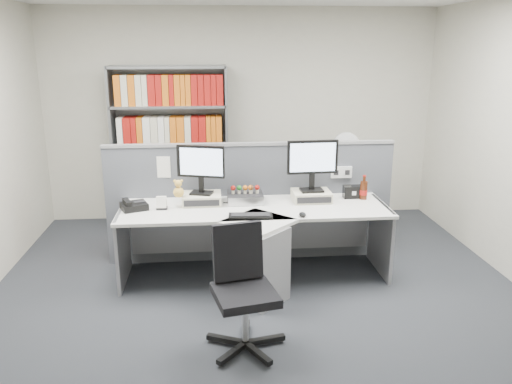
{
  "coord_description": "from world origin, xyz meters",
  "views": [
    {
      "loc": [
        -0.41,
        -3.9,
        2.23
      ],
      "look_at": [
        0.0,
        0.65,
        0.92
      ],
      "focal_mm": 36.0,
      "sensor_mm": 36.0,
      "label": 1
    }
  ],
  "objects": [
    {
      "name": "office_chair",
      "position": [
        -0.2,
        -0.4,
        0.5
      ],
      "size": [
        0.61,
        0.6,
        0.93
      ],
      "color": "silver",
      "rests_on": "ground"
    },
    {
      "name": "desk_calendar",
      "position": [
        -0.89,
        0.83,
        0.77
      ],
      "size": [
        0.11,
        0.08,
        0.13
      ],
      "color": "black",
      "rests_on": "desk"
    },
    {
      "name": "ground",
      "position": [
        0.0,
        0.0,
        0.0
      ],
      "size": [
        5.5,
        5.5,
        0.0
      ],
      "primitive_type": "plane",
      "color": "#32353B",
      "rests_on": "ground"
    },
    {
      "name": "desktop_pc",
      "position": [
        -0.08,
        0.99,
        0.77
      ],
      "size": [
        0.35,
        0.31,
        0.09
      ],
      "color": "black",
      "rests_on": "desk"
    },
    {
      "name": "shelving_unit",
      "position": [
        -0.9,
        2.44,
        0.98
      ],
      "size": [
        1.41,
        0.4,
        2.0
      ],
      "color": "slate",
      "rests_on": "ground"
    },
    {
      "name": "desk",
      "position": [
        0.0,
        0.6,
        0.46
      ],
      "size": [
        2.6,
        1.2,
        0.72
      ],
      "color": "white",
      "rests_on": "ground"
    },
    {
      "name": "keyboard",
      "position": [
        -0.06,
        0.52,
        0.73
      ],
      "size": [
        0.41,
        0.17,
        0.03
      ],
      "color": "black",
      "rests_on": "desk"
    },
    {
      "name": "speaker",
      "position": [
        1.03,
        1.04,
        0.78
      ],
      "size": [
        0.19,
        0.11,
        0.13
      ],
      "primitive_type": "cube",
      "color": "black",
      "rests_on": "desk"
    },
    {
      "name": "filing_cabinet",
      "position": [
        1.2,
        1.99,
        0.35
      ],
      "size": [
        0.45,
        0.61,
        0.7
      ],
      "color": "slate",
      "rests_on": "ground"
    },
    {
      "name": "monitor_left",
      "position": [
        -0.51,
        0.98,
        1.11
      ],
      "size": [
        0.46,
        0.2,
        0.48
      ],
      "color": "black",
      "rests_on": "monitor_riser_left"
    },
    {
      "name": "figurines",
      "position": [
        -0.07,
        0.98,
        0.86
      ],
      "size": [
        0.29,
        0.05,
        0.09
      ],
      "color": "beige",
      "rests_on": "desktop_pc"
    },
    {
      "name": "desk_fan",
      "position": [
        1.2,
        1.99,
        1.04
      ],
      "size": [
        0.32,
        0.19,
        0.54
      ],
      "color": "white",
      "rests_on": "filing_cabinet"
    },
    {
      "name": "plush_toy",
      "position": [
        -0.73,
        0.88,
        0.9
      ],
      "size": [
        0.1,
        0.1,
        0.18
      ],
      "color": "gold",
      "rests_on": "monitor_riser_left"
    },
    {
      "name": "monitor_right",
      "position": [
        0.59,
        0.98,
        1.13
      ],
      "size": [
        0.51,
        0.17,
        0.52
      ],
      "color": "black",
      "rests_on": "monitor_riser_right"
    },
    {
      "name": "room_shell",
      "position": [
        0.0,
        0.0,
        1.79
      ],
      "size": [
        5.04,
        5.54,
        2.72
      ],
      "color": "beige",
      "rests_on": "ground"
    },
    {
      "name": "monitor_riser_right",
      "position": [
        0.59,
        0.98,
        0.77
      ],
      "size": [
        0.38,
        0.31,
        0.1
      ],
      "color": "beige",
      "rests_on": "desk"
    },
    {
      "name": "desk_phone",
      "position": [
        -1.16,
        0.85,
        0.76
      ],
      "size": [
        0.29,
        0.28,
        0.1
      ],
      "color": "black",
      "rests_on": "desk"
    },
    {
      "name": "cola_bottle",
      "position": [
        1.13,
        0.98,
        0.81
      ],
      "size": [
        0.08,
        0.08,
        0.25
      ],
      "color": "#3F190A",
      "rests_on": "desk"
    },
    {
      "name": "mouse",
      "position": [
        0.41,
        0.49,
        0.74
      ],
      "size": [
        0.06,
        0.1,
        0.04
      ],
      "primitive_type": "ellipsoid",
      "color": "black",
      "rests_on": "desk"
    },
    {
      "name": "partition",
      "position": [
        0.0,
        1.25,
        0.65
      ],
      "size": [
        3.0,
        0.08,
        1.27
      ],
      "color": "#53565F",
      "rests_on": "ground"
    },
    {
      "name": "monitor_riser_left",
      "position": [
        -0.51,
        0.98,
        0.77
      ],
      "size": [
        0.38,
        0.31,
        0.1
      ],
      "color": "beige",
      "rests_on": "desk"
    }
  ]
}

